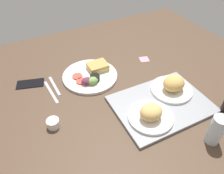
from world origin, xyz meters
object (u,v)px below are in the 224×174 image
(drinking_glass, at_px, (216,130))
(knife, at_px, (51,92))
(fork, at_px, (54,86))
(cell_phone, at_px, (30,83))
(sticky_note, at_px, (144,59))
(serving_tray, at_px, (161,104))
(bread_plate_far, at_px, (151,114))
(bread_plate_near, at_px, (173,86))
(espresso_cup, at_px, (53,123))
(plate_with_salad, at_px, (91,75))

(drinking_glass, distance_m, knife, 0.79)
(fork, distance_m, knife, 0.05)
(cell_phone, height_order, sticky_note, cell_phone)
(serving_tray, distance_m, bread_plate_far, 0.12)
(drinking_glass, relative_size, fork, 0.81)
(bread_plate_far, xyz_separation_m, cell_phone, (0.43, -0.51, -0.04))
(bread_plate_near, bearing_deg, espresso_cup, -6.75)
(bread_plate_far, relative_size, plate_with_salad, 0.67)
(serving_tray, bearing_deg, drinking_glass, 103.60)
(serving_tray, bearing_deg, cell_phone, -40.93)
(knife, distance_m, sticky_note, 0.60)
(bread_plate_far, distance_m, cell_phone, 0.67)
(plate_with_salad, xyz_separation_m, espresso_cup, (0.29, 0.24, 0.00))
(bread_plate_near, xyz_separation_m, drinking_glass, (0.04, 0.31, 0.02))
(bread_plate_near, distance_m, knife, 0.63)
(bread_plate_near, relative_size, sticky_note, 3.75)
(fork, bearing_deg, knife, -38.65)
(plate_with_salad, bearing_deg, bread_plate_far, 104.62)
(espresso_cup, xyz_separation_m, knife, (-0.05, -0.23, -0.02))
(fork, bearing_deg, drinking_glass, 35.08)
(bread_plate_far, xyz_separation_m, drinking_glass, (-0.17, 0.20, 0.02))
(bread_plate_near, xyz_separation_m, espresso_cup, (0.60, -0.07, -0.03))
(knife, height_order, cell_phone, cell_phone)
(drinking_glass, height_order, fork, drinking_glass)
(bread_plate_far, relative_size, cell_phone, 1.42)
(plate_with_salad, bearing_deg, espresso_cup, 40.13)
(bread_plate_far, xyz_separation_m, sticky_note, (-0.26, -0.42, -0.04))
(bread_plate_far, distance_m, plate_with_salad, 0.43)
(plate_with_salad, distance_m, fork, 0.21)
(serving_tray, xyz_separation_m, bread_plate_near, (-0.10, -0.05, 0.04))
(drinking_glass, distance_m, espresso_cup, 0.68)
(bread_plate_near, relative_size, espresso_cup, 3.75)
(drinking_glass, bearing_deg, bread_plate_far, -50.80)
(bread_plate_near, height_order, cell_phone, bread_plate_near)
(bread_plate_near, relative_size, cell_phone, 1.46)
(drinking_glass, relative_size, espresso_cup, 2.47)
(espresso_cup, bearing_deg, bread_plate_far, 156.45)
(plate_with_salad, bearing_deg, sticky_note, -178.28)
(fork, relative_size, knife, 0.89)
(drinking_glass, bearing_deg, cell_phone, -50.47)
(espresso_cup, bearing_deg, knife, -102.46)
(serving_tray, height_order, sticky_note, serving_tray)
(knife, xyz_separation_m, sticky_note, (-0.60, -0.03, -0.00))
(espresso_cup, distance_m, fork, 0.28)
(bread_plate_far, bearing_deg, knife, -49.08)
(plate_with_salad, xyz_separation_m, cell_phone, (0.32, -0.10, -0.01))
(bread_plate_far, height_order, espresso_cup, bread_plate_far)
(knife, xyz_separation_m, cell_phone, (0.08, -0.12, 0.00))
(bread_plate_near, height_order, drinking_glass, drinking_glass)
(plate_with_salad, relative_size, drinking_glass, 2.21)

